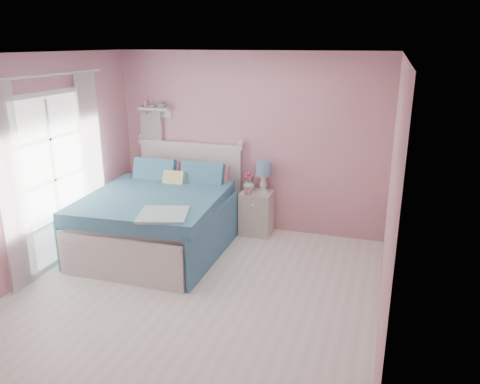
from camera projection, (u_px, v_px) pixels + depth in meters
The scene contains 13 objects.
floor at pixel (190, 298), 5.18m from camera, with size 4.50×4.50×0.00m, color white.
room_shell at pixel (185, 159), 4.70m from camera, with size 4.50×4.50×4.50m.
bed at pixel (161, 218), 6.37m from camera, with size 1.83×2.23×1.26m.
nightstand at pixel (257, 213), 6.85m from camera, with size 0.44×0.44×0.64m.
table_lamp at pixel (264, 171), 6.69m from camera, with size 0.22×0.22×0.45m.
vase at pixel (249, 184), 6.81m from camera, with size 0.17×0.17×0.17m, color silver.
teacup at pixel (248, 192), 6.63m from camera, with size 0.11×0.11×0.08m, color pink.
roses at pixel (249, 176), 6.77m from camera, with size 0.14×0.11×0.12m.
wall_shelf at pixel (155, 110), 7.07m from camera, with size 0.50×0.15×0.25m.
hanging_dress at pixel (151, 131), 7.18m from camera, with size 0.34×0.03×0.72m, color white.
french_door at pixel (54, 180), 5.79m from camera, with size 0.04×1.32×2.16m.
curtain_near at pixel (11, 190), 5.07m from camera, with size 0.04×0.40×2.32m, color white.
curtain_far at pixel (92, 159), 6.42m from camera, with size 0.04×0.40×2.32m, color white.
Camera 1 is at (1.92, -4.19, 2.71)m, focal length 35.00 mm.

